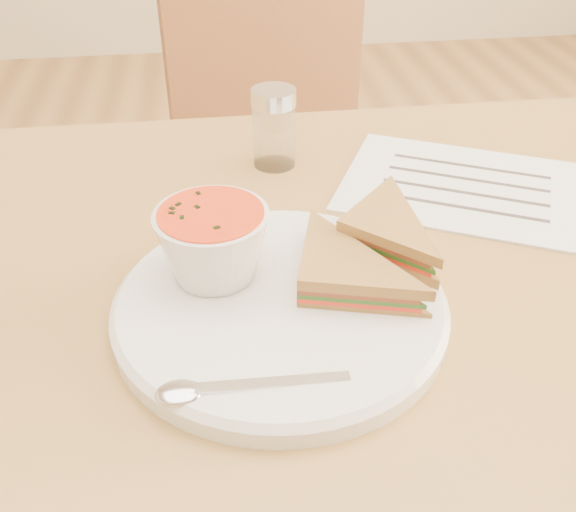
{
  "coord_description": "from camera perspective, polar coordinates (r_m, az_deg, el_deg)",
  "views": [
    {
      "loc": [
        -0.1,
        -0.54,
        1.13
      ],
      "look_at": [
        -0.03,
        -0.08,
        0.8
      ],
      "focal_mm": 40.0,
      "sensor_mm": 36.0,
      "label": 1
    }
  ],
  "objects": [
    {
      "name": "paper_menu",
      "position": [
        0.81,
        15.51,
        5.95
      ],
      "size": [
        0.35,
        0.32,
        0.0
      ],
      "primitive_type": null,
      "rotation": [
        0.0,
        0.0,
        -0.47
      ],
      "color": "white",
      "rests_on": "dining_table"
    },
    {
      "name": "plate",
      "position": [
        0.58,
        -0.71,
        -4.57
      ],
      "size": [
        0.35,
        0.35,
        0.02
      ],
      "primitive_type": null,
      "rotation": [
        0.0,
        0.0,
        0.18
      ],
      "color": "white",
      "rests_on": "dining_table"
    },
    {
      "name": "soup_bowl",
      "position": [
        0.59,
        -6.65,
        0.79
      ],
      "size": [
        0.12,
        0.12,
        0.07
      ],
      "primitive_type": null,
      "rotation": [
        0.0,
        0.0,
        -0.15
      ],
      "color": "white",
      "rests_on": "plate"
    },
    {
      "name": "chair_far",
      "position": [
        1.3,
        1.22,
        4.96
      ],
      "size": [
        0.51,
        0.51,
        0.94
      ],
      "primitive_type": null,
      "rotation": [
        0.0,
        0.0,
        3.39
      ],
      "color": "brown",
      "rests_on": "floor"
    },
    {
      "name": "sandwich_half_a",
      "position": [
        0.55,
        0.79,
        -3.66
      ],
      "size": [
        0.14,
        0.14,
        0.04
      ],
      "primitive_type": null,
      "rotation": [
        0.0,
        0.0,
        -0.27
      ],
      "color": "#A28039",
      "rests_on": "plate"
    },
    {
      "name": "sandwich_half_b",
      "position": [
        0.61,
        4.26,
        1.83
      ],
      "size": [
        0.15,
        0.15,
        0.03
      ],
      "primitive_type": null,
      "rotation": [
        0.0,
        0.0,
        -0.76
      ],
      "color": "#A28039",
      "rests_on": "plate"
    },
    {
      "name": "condiment_shaker",
      "position": [
        0.81,
        -1.26,
        11.3
      ],
      "size": [
        0.06,
        0.06,
        0.1
      ],
      "primitive_type": null,
      "rotation": [
        0.0,
        0.0,
        0.1
      ],
      "color": "silver",
      "rests_on": "dining_table"
    },
    {
      "name": "spoon",
      "position": [
        0.5,
        -3.44,
        -11.46
      ],
      "size": [
        0.18,
        0.04,
        0.01
      ],
      "primitive_type": null,
      "rotation": [
        0.0,
        0.0,
        -0.0
      ],
      "color": "silver",
      "rests_on": "plate"
    },
    {
      "name": "dining_table",
      "position": [
        0.94,
        1.42,
        -18.31
      ],
      "size": [
        1.0,
        0.7,
        0.75
      ],
      "primitive_type": null,
      "color": "brown",
      "rests_on": "floor"
    }
  ]
}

